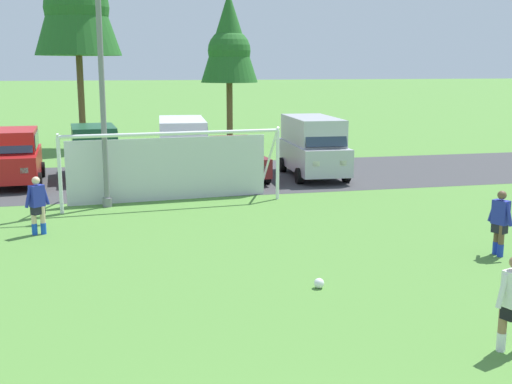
% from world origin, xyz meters
% --- Properties ---
extents(ground_plane, '(400.00, 400.00, 0.00)m').
position_xyz_m(ground_plane, '(0.00, 15.00, 0.00)').
color(ground_plane, '#518438').
extents(parking_lot_strip, '(52.00, 8.40, 0.01)m').
position_xyz_m(parking_lot_strip, '(0.00, 22.18, 0.00)').
color(parking_lot_strip, '#3D3D3F').
rests_on(parking_lot_strip, ground).
extents(soccer_ball, '(0.22, 0.22, 0.22)m').
position_xyz_m(soccer_ball, '(2.64, 7.98, 0.11)').
color(soccer_ball, white).
rests_on(soccer_ball, ground).
extents(soccer_goal, '(7.55, 2.55, 2.57)m').
position_xyz_m(soccer_goal, '(0.44, 17.63, 1.29)').
color(soccer_goal, white).
rests_on(soccer_goal, ground).
extents(player_striker_near, '(0.37, 0.73, 1.64)m').
position_xyz_m(player_striker_near, '(7.74, 9.27, 0.82)').
color(player_striker_near, brown).
rests_on(player_striker_near, ground).
extents(player_defender_far, '(0.67, 0.48, 1.64)m').
position_xyz_m(player_defender_far, '(-3.59, 13.94, 0.82)').
color(player_defender_far, beige).
rests_on(player_defender_far, ground).
extents(parked_car_slot_far_left, '(2.32, 4.69, 2.16)m').
position_xyz_m(parked_car_slot_far_left, '(-5.30, 22.41, 1.11)').
color(parked_car_slot_far_left, red).
rests_on(parked_car_slot_far_left, ground).
extents(parked_car_slot_left, '(2.38, 4.72, 2.16)m').
position_xyz_m(parked_car_slot_left, '(-2.20, 23.27, 1.11)').
color(parked_car_slot_left, '#194C2D').
rests_on(parked_car_slot_left, ground).
extents(parked_car_slot_center_left, '(2.47, 4.94, 2.52)m').
position_xyz_m(parked_car_slot_center_left, '(1.33, 21.64, 1.34)').
color(parked_car_slot_center_left, silver).
rests_on(parked_car_slot_center_left, ground).
extents(parked_car_slot_center, '(2.27, 4.32, 1.72)m').
position_xyz_m(parked_car_slot_center, '(3.50, 21.44, 0.88)').
color(parked_car_slot_center, maroon).
rests_on(parked_car_slot_center, ground).
extents(parked_car_slot_center_right, '(2.35, 4.88, 2.52)m').
position_xyz_m(parked_car_slot_center_right, '(6.82, 21.38, 1.34)').
color(parked_car_slot_center_right, '#B2B2BC').
rests_on(parked_car_slot_center_right, ground).
extents(tree_mid_left, '(3.32, 3.32, 8.86)m').
position_xyz_m(tree_mid_left, '(5.41, 33.00, 6.08)').
color(tree_mid_left, brown).
rests_on(tree_mid_left, ground).
extents(street_lamp, '(2.00, 0.32, 8.09)m').
position_xyz_m(street_lamp, '(-1.56, 17.22, 4.18)').
color(street_lamp, slate).
rests_on(street_lamp, ground).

